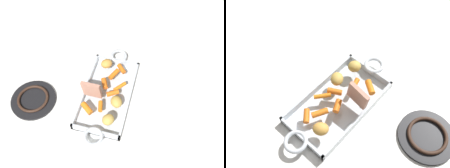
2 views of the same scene
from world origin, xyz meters
TOP-DOWN VIEW (x-y plane):
  - ground_plane at (0.00, 0.00)m, footprint 2.21×2.21m
  - roasting_dish at (0.00, 0.00)m, footprint 0.48×0.20m
  - roast_slice_outer at (0.03, -0.06)m, footprint 0.02×0.09m
  - baby_carrot_northwest at (-0.03, 0.05)m, footprint 0.06×0.05m
  - baby_carrot_center_right at (0.01, 0.03)m, footprint 0.04×0.06m
  - baby_carrot_center_left at (0.10, -0.06)m, footprint 0.05×0.06m
  - baby_carrot_long at (0.08, -0.01)m, footprint 0.05×0.03m
  - baby_carrot_short at (-0.03, -0.02)m, footprint 0.05×0.04m
  - baby_carrot_northeast at (-0.08, 0.01)m, footprint 0.06×0.04m
  - baby_carrot_southeast at (-0.12, 0.03)m, footprint 0.05×0.05m
  - potato_whole at (-0.13, -0.04)m, footprint 0.07×0.07m
  - potato_halved at (0.05, 0.05)m, footprint 0.07×0.07m
  - potato_golden_large at (0.13, 0.04)m, footprint 0.07×0.07m
  - stove_burner_rear at (0.10, -0.30)m, footprint 0.19×0.19m

SIDE VIEW (x-z plane):
  - ground_plane at x=0.00m, z-range 0.00..0.00m
  - stove_burner_rear at x=0.10m, z-range 0.00..0.02m
  - roasting_dish at x=0.00m, z-range -0.01..0.03m
  - baby_carrot_northwest at x=-0.03m, z-range 0.04..0.06m
  - baby_carrot_long at x=0.08m, z-range 0.04..0.06m
  - baby_carrot_southeast at x=-0.12m, z-range 0.04..0.06m
  - baby_carrot_northeast at x=-0.08m, z-range 0.04..0.06m
  - baby_carrot_center_right at x=0.01m, z-range 0.04..0.06m
  - baby_carrot_short at x=-0.03m, z-range 0.04..0.06m
  - baby_carrot_center_left at x=0.10m, z-range 0.04..0.06m
  - potato_whole at x=-0.13m, z-range 0.04..0.08m
  - potato_halved at x=0.05m, z-range 0.04..0.08m
  - potato_golden_large at x=0.13m, z-range 0.04..0.08m
  - roast_slice_outer at x=0.03m, z-range 0.04..0.12m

